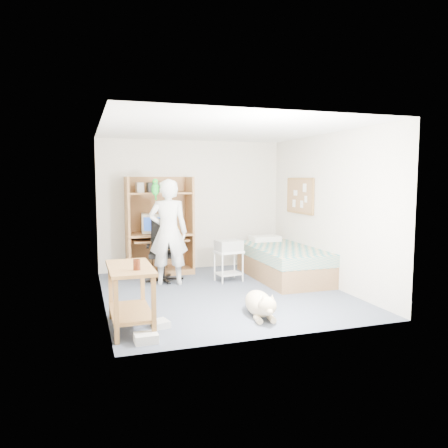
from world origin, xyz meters
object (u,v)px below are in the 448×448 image
at_px(computer_hutch, 159,230).
at_px(office_chair, 163,259).
at_px(bed, 283,262).
at_px(dog, 260,304).
at_px(printer_cart, 229,261).
at_px(person, 168,232).
at_px(side_desk, 130,288).

relative_size(computer_hutch, office_chair, 1.70).
height_order(bed, office_chair, office_chair).
bearing_deg(dog, bed, 64.10).
bearing_deg(bed, dog, -123.23).
distance_m(computer_hutch, dog, 3.16).
relative_size(dog, printer_cart, 1.90).
bearing_deg(person, dog, 122.81).
distance_m(bed, person, 2.10).
bearing_deg(dog, office_chair, 116.41).
relative_size(bed, dog, 1.99).
xyz_separation_m(computer_hutch, bed, (2.00, -1.12, -0.53)).
relative_size(bed, printer_cart, 3.79).
relative_size(bed, side_desk, 2.02).
xyz_separation_m(bed, dog, (-1.22, -1.87, -0.12)).
xyz_separation_m(bed, office_chair, (-2.04, 0.51, 0.09)).
xyz_separation_m(bed, person, (-2.01, 0.20, 0.59)).
bearing_deg(printer_cart, bed, -14.50).
height_order(computer_hutch, person, computer_hutch).
xyz_separation_m(computer_hutch, printer_cart, (1.02, -1.03, -0.47)).
distance_m(person, dog, 2.32).
bearing_deg(side_desk, computer_hutch, 73.86).
bearing_deg(bed, computer_hutch, 150.71).
relative_size(computer_hutch, bed, 0.89).
height_order(bed, side_desk, side_desk).
xyz_separation_m(computer_hutch, dog, (0.78, -2.99, -0.66)).
distance_m(computer_hutch, side_desk, 3.08).
distance_m(bed, side_desk, 3.39).
bearing_deg(side_desk, dog, -1.76).
bearing_deg(computer_hutch, side_desk, -106.14).
bearing_deg(side_desk, bed, 32.50).
bearing_deg(office_chair, computer_hutch, 98.03).
relative_size(office_chair, person, 0.60).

